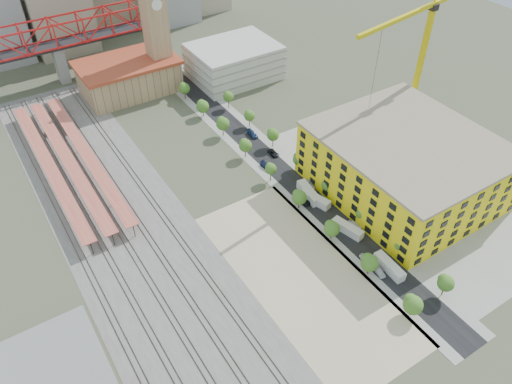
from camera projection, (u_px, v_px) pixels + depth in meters
ground at (251, 201)px, 150.32m from camera, size 400.00×400.00×0.00m
ballast_strip at (116, 212)px, 146.77m from camera, size 36.00×165.00×0.06m
dirt_lot at (303, 276)px, 128.62m from camera, size 28.00×67.00×0.06m
street_asphalt at (267, 159)px, 166.37m from camera, size 12.00×170.00×0.06m
sidewalk_west at (254, 164)px, 164.14m from camera, size 3.00×170.00×0.04m
sidewalk_east at (281, 154)px, 168.62m from camera, size 3.00×170.00×0.04m
construction_pad at (406, 186)px, 155.92m from camera, size 50.00×90.00×0.06m
rail_tracks at (110, 214)px, 145.95m from camera, size 26.56×160.00×0.18m
platform_canopies at (68, 159)px, 159.63m from camera, size 16.00×80.00×4.12m
station_hall at (129, 76)px, 196.10m from camera, size 38.00×24.00×13.10m
clock_tower at (154, 16)px, 185.71m from camera, size 12.00×12.00×52.00m
parking_garage at (234, 61)px, 204.97m from camera, size 34.00×26.00×14.00m
truss_bridge at (53, 37)px, 194.61m from camera, size 94.00×9.60×25.60m
construction_building at (405, 165)px, 148.55m from camera, size 44.60×50.60×18.80m
street_trees at (285, 175)px, 160.03m from camera, size 15.40×124.40×8.00m
distant_hills at (122, 68)px, 386.34m from camera, size 647.00×264.00×227.00m
tower_crane at (419, 46)px, 157.36m from camera, size 48.87×9.84×52.60m
site_trailer_a at (389, 267)px, 129.22m from camera, size 3.00×9.88×2.68m
site_trailer_b at (347, 229)px, 139.75m from camera, size 4.70×9.88×2.61m
site_trailer_c at (316, 200)px, 149.02m from camera, size 5.13×9.85×2.61m
site_trailer_d at (309, 193)px, 151.12m from camera, size 4.14×10.66×2.84m
car_0 at (366, 260)px, 131.74m from camera, size 2.11×4.59×1.52m
car_1 at (379, 272)px, 128.74m from camera, size 2.10×4.38×1.38m
car_2 at (304, 201)px, 149.44m from camera, size 2.80×5.04×1.33m
car_3 at (266, 166)px, 162.27m from camera, size 2.12×5.09×1.47m
car_4 at (355, 225)px, 141.53m from camera, size 2.37×4.72×1.54m
car_5 at (309, 184)px, 155.24m from camera, size 2.24×4.97×1.58m
car_6 at (273, 153)px, 167.79m from camera, size 2.26×4.72×1.30m
car_7 at (252, 134)px, 176.17m from camera, size 2.47×5.58×1.59m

